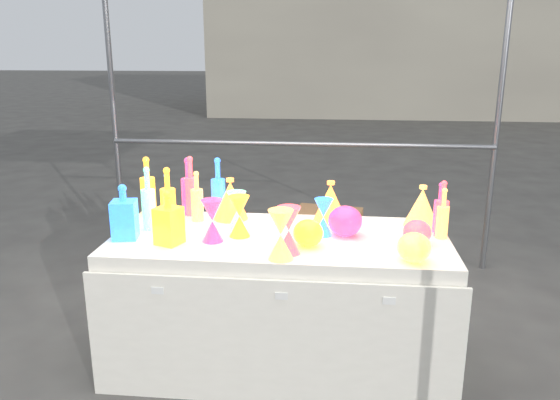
# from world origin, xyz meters

# --- Properties ---
(ground) EXTENTS (80.00, 80.00, 0.00)m
(ground) POSITION_xyz_m (0.00, 0.00, 0.00)
(ground) COLOR #5E5C57
(ground) RESTS_ON ground
(display_table) EXTENTS (1.84, 0.83, 0.75)m
(display_table) POSITION_xyz_m (0.00, -0.01, 0.37)
(display_table) COLOR white
(display_table) RESTS_ON ground
(background_building) EXTENTS (14.00, 6.00, 6.00)m
(background_building) POSITION_xyz_m (4.00, 14.00, 3.00)
(background_building) COLOR #B6AD97
(background_building) RESTS_ON ground
(cardboard_box_closed) EXTENTS (0.61, 0.49, 0.40)m
(cardboard_box_closed) POSITION_xyz_m (0.24, 1.64, 0.20)
(cardboard_box_closed) COLOR #AC774D
(cardboard_box_closed) RESTS_ON ground
(cardboard_box_flat) EXTENTS (0.76, 0.66, 0.06)m
(cardboard_box_flat) POSITION_xyz_m (0.86, 1.91, 0.03)
(cardboard_box_flat) COLOR #AC774D
(cardboard_box_flat) RESTS_ON ground
(bottle_0) EXTENTS (0.10, 0.10, 0.35)m
(bottle_0) POSITION_xyz_m (-0.84, 0.35, 0.92)
(bottle_0) COLOR red
(bottle_0) RESTS_ON display_table
(bottle_1) EXTENTS (0.10, 0.10, 0.36)m
(bottle_1) POSITION_xyz_m (-0.40, 0.32, 0.93)
(bottle_1) COLOR #1B9649
(bottle_1) RESTS_ON display_table
(bottle_2) EXTENTS (0.10, 0.10, 0.36)m
(bottle_2) POSITION_xyz_m (-0.57, 0.33, 0.93)
(bottle_2) COLOR orange
(bottle_2) RESTS_ON display_table
(bottle_3) EXTENTS (0.12, 0.12, 0.35)m
(bottle_3) POSITION_xyz_m (-0.59, 0.35, 0.92)
(bottle_3) COLOR #1F49B5
(bottle_3) RESTS_ON display_table
(bottle_4) EXTENTS (0.08, 0.08, 0.30)m
(bottle_4) POSITION_xyz_m (-0.51, 0.22, 0.90)
(bottle_4) COLOR #168C6F
(bottle_4) RESTS_ON display_table
(bottle_5) EXTENTS (0.10, 0.10, 0.36)m
(bottle_5) POSITION_xyz_m (-0.73, 0.04, 0.93)
(bottle_5) COLOR #D42A7D
(bottle_5) RESTS_ON display_table
(bottle_6) EXTENTS (0.11, 0.11, 0.33)m
(bottle_6) POSITION_xyz_m (-0.65, 0.13, 0.92)
(bottle_6) COLOR red
(bottle_6) RESTS_ON display_table
(bottle_7) EXTENTS (0.09, 0.09, 0.30)m
(bottle_7) POSITION_xyz_m (-0.66, 0.15, 0.90)
(bottle_7) COLOR #1B9649
(bottle_7) RESTS_ON display_table
(decanter_0) EXTENTS (0.15, 0.15, 0.28)m
(decanter_0) POSITION_xyz_m (-0.56, -0.18, 0.89)
(decanter_0) COLOR red
(decanter_0) RESTS_ON display_table
(decanter_2) EXTENTS (0.15, 0.15, 0.30)m
(decanter_2) POSITION_xyz_m (-0.81, -0.12, 0.90)
(decanter_2) COLOR #1B9649
(decanter_2) RESTS_ON display_table
(hourglass_0) EXTENTS (0.12, 0.12, 0.24)m
(hourglass_0) POSITION_xyz_m (0.07, -0.25, 0.87)
(hourglass_0) COLOR orange
(hourglass_0) RESTS_ON display_table
(hourglass_1) EXTENTS (0.14, 0.14, 0.22)m
(hourglass_1) POSITION_xyz_m (-0.34, -0.12, 0.86)
(hourglass_1) COLOR #1F49B5
(hourglass_1) RESTS_ON display_table
(hourglass_2) EXTENTS (0.13, 0.13, 0.24)m
(hourglass_2) POSITION_xyz_m (0.04, -0.33, 0.87)
(hourglass_2) COLOR #168C6F
(hourglass_2) RESTS_ON display_table
(hourglass_3) EXTENTS (0.14, 0.14, 0.22)m
(hourglass_3) POSITION_xyz_m (-0.25, 0.09, 0.86)
(hourglass_3) COLOR #D42A7D
(hourglass_3) RESTS_ON display_table
(hourglass_4) EXTENTS (0.15, 0.15, 0.22)m
(hourglass_4) POSITION_xyz_m (-0.21, -0.03, 0.86)
(hourglass_4) COLOR red
(hourglass_4) RESTS_ON display_table
(hourglass_5) EXTENTS (0.11, 0.11, 0.20)m
(hourglass_5) POSITION_xyz_m (0.23, 0.03, 0.85)
(hourglass_5) COLOR #1B9649
(hourglass_5) RESTS_ON display_table
(globe_0) EXTENTS (0.18, 0.18, 0.12)m
(globe_0) POSITION_xyz_m (0.16, -0.14, 0.81)
(globe_0) COLOR red
(globe_0) RESTS_ON display_table
(globe_1) EXTENTS (0.20, 0.20, 0.13)m
(globe_1) POSITION_xyz_m (0.66, -0.30, 0.81)
(globe_1) COLOR #168C6F
(globe_1) RESTS_ON display_table
(globe_2) EXTENTS (0.17, 0.17, 0.12)m
(globe_2) POSITION_xyz_m (0.71, -0.07, 0.81)
(globe_2) COLOR orange
(globe_2) RESTS_ON display_table
(globe_3) EXTENTS (0.24, 0.24, 0.15)m
(globe_3) POSITION_xyz_m (0.35, 0.03, 0.82)
(globe_3) COLOR #1F49B5
(globe_3) RESTS_ON display_table
(lampshade_0) EXTENTS (0.22, 0.22, 0.24)m
(lampshade_0) POSITION_xyz_m (-0.32, 0.28, 0.87)
(lampshade_0) COLOR #F8F734
(lampshade_0) RESTS_ON display_table
(lampshade_1) EXTENTS (0.23, 0.23, 0.24)m
(lampshade_1) POSITION_xyz_m (0.26, 0.28, 0.87)
(lampshade_1) COLOR #F8F734
(lampshade_1) RESTS_ON display_table
(lampshade_3) EXTENTS (0.26, 0.26, 0.24)m
(lampshade_3) POSITION_xyz_m (0.78, 0.26, 0.87)
(lampshade_3) COLOR #168C6F
(lampshade_3) RESTS_ON display_table
(bottle_9) EXTENTS (0.08, 0.08, 0.31)m
(bottle_9) POSITION_xyz_m (0.86, 0.08, 0.90)
(bottle_9) COLOR orange
(bottle_9) RESTS_ON display_table
(bottle_10) EXTENTS (0.08, 0.08, 0.28)m
(bottle_10) POSITION_xyz_m (0.86, 0.15, 0.89)
(bottle_10) COLOR #1F49B5
(bottle_10) RESTS_ON display_table
(bottle_11) EXTENTS (0.08, 0.08, 0.28)m
(bottle_11) POSITION_xyz_m (0.86, 0.05, 0.89)
(bottle_11) COLOR #168C6F
(bottle_11) RESTS_ON display_table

